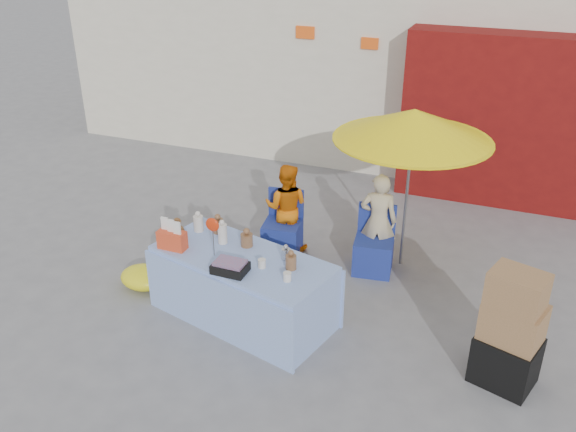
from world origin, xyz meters
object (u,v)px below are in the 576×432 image
at_px(chair_left, 283,235).
at_px(vendor_orange, 286,207).
at_px(chair_right, 373,252).
at_px(box_stack, 510,334).
at_px(umbrella, 413,125).
at_px(market_table, 243,286).
at_px(vendor_beige, 378,221).

relative_size(chair_left, vendor_orange, 0.70).
relative_size(chair_right, box_stack, 0.68).
height_order(vendor_orange, umbrella, umbrella).
xyz_separation_m(chair_left, chair_right, (1.25, 0.00, 0.00)).
bearing_deg(chair_right, umbrella, 35.18).
height_order(chair_left, box_stack, box_stack).
xyz_separation_m(vendor_orange, umbrella, (1.55, 0.15, 1.28)).
distance_m(chair_right, box_stack, 2.33).
height_order(market_table, chair_left, market_table).
bearing_deg(box_stack, vendor_beige, 135.18).
bearing_deg(vendor_beige, umbrella, -161.51).
relative_size(market_table, umbrella, 1.06).
bearing_deg(chair_right, vendor_beige, 80.98).
xyz_separation_m(vendor_beige, box_stack, (1.70, -1.69, -0.07)).
distance_m(chair_right, vendor_orange, 1.30).
bearing_deg(vendor_orange, vendor_beige, 171.92).
bearing_deg(market_table, vendor_orange, 108.91).
bearing_deg(vendor_orange, umbrella, 177.45).
relative_size(chair_right, umbrella, 0.41).
bearing_deg(chair_right, chair_left, 171.92).
relative_size(chair_left, box_stack, 0.68).
height_order(market_table, chair_right, market_table).
height_order(vendor_beige, box_stack, vendor_beige).
bearing_deg(chair_right, market_table, -134.41).
bearing_deg(market_table, umbrella, 66.15).
distance_m(market_table, vendor_orange, 1.67).
bearing_deg(umbrella, chair_left, -169.62).
height_order(vendor_orange, vendor_beige, vendor_beige).
relative_size(umbrella, box_stack, 1.68).
relative_size(chair_right, vendor_orange, 0.70).
height_order(chair_right, umbrella, umbrella).
relative_size(vendor_orange, vendor_beige, 0.95).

